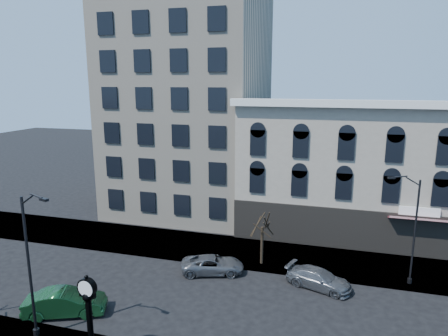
% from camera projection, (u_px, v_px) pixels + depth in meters
% --- Properties ---
extents(ground, '(160.00, 160.00, 0.00)m').
position_uv_depth(ground, '(178.00, 297.00, 26.22)').
color(ground, black).
rests_on(ground, ground).
extents(sidewalk_far, '(160.00, 6.00, 0.12)m').
position_uv_depth(sidewalk_far, '(214.00, 249.00, 33.73)').
color(sidewalk_far, gray).
rests_on(sidewalk_far, ground).
extents(cream_tower, '(15.90, 15.40, 42.50)m').
position_uv_depth(cream_tower, '(188.00, 28.00, 41.50)').
color(cream_tower, beige).
rests_on(cream_tower, ground).
extents(victorian_row, '(22.60, 11.19, 12.50)m').
position_uv_depth(victorian_row, '(364.00, 169.00, 36.67)').
color(victorian_row, '#A39886').
rests_on(victorian_row, ground).
extents(street_clock, '(1.04, 1.04, 4.59)m').
position_uv_depth(street_clock, '(90.00, 321.00, 19.86)').
color(street_clock, black).
rests_on(street_clock, sidewalk_near).
extents(street_lamp_near, '(2.14, 0.81, 8.46)m').
position_uv_depth(street_lamp_near, '(32.00, 228.00, 20.48)').
color(street_lamp_near, black).
rests_on(street_lamp_near, sidewalk_near).
extents(street_lamp_far, '(2.00, 0.72, 7.86)m').
position_uv_depth(street_lamp_far, '(409.00, 202.00, 26.60)').
color(street_lamp_far, black).
rests_on(street_lamp_far, sidewalk_far).
extents(bare_tree_far, '(2.77, 2.77, 4.76)m').
position_uv_depth(bare_tree_far, '(262.00, 219.00, 30.15)').
color(bare_tree_far, '#2D2216').
rests_on(bare_tree_far, sidewalk_far).
extents(car_near_b, '(5.04, 3.38, 1.57)m').
position_uv_depth(car_near_b, '(65.00, 303.00, 24.16)').
color(car_near_b, '#143F1E').
rests_on(car_near_b, ground).
extents(car_far_a, '(5.02, 3.39, 1.28)m').
position_uv_depth(car_far_a, '(213.00, 265.00, 29.48)').
color(car_far_a, '#595B60').
rests_on(car_far_a, ground).
extents(car_far_b, '(4.85, 3.16, 1.31)m').
position_uv_depth(car_far_b, '(319.00, 279.00, 27.35)').
color(car_far_b, '#595B60').
rests_on(car_far_b, ground).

